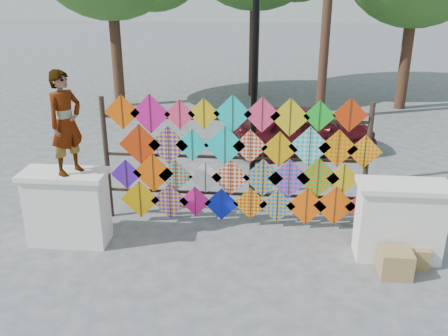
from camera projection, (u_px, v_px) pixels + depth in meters
The scene contains 9 objects.
ground at pixel (230, 242), 8.50m from camera, with size 80.00×80.00×0.00m, color gray.
parapet_left at pixel (67, 207), 8.30m from camera, with size 1.40×0.65×1.28m.
parapet_right at pixel (400, 221), 7.85m from camera, with size 1.40×0.65×1.28m.
kite_rack at pixel (239, 162), 8.72m from camera, with size 4.97×0.24×2.40m.
vendor_woman at pixel (66, 123), 7.75m from camera, with size 0.61×0.40×1.66m, color #99999E.
sedan at pixel (304, 129), 12.51m from camera, with size 1.46×3.62×1.23m, color #4B0D13.
lamppost at pixel (255, 64), 9.34m from camera, with size 0.28×0.28×4.46m.
cardboard_box_near at pixel (395, 263), 7.52m from camera, with size 0.47×0.42×0.42m, color #A0804D.
cardboard_box_far at pixel (414, 256), 7.79m from camera, with size 0.40×0.37×0.33m, color #A0804D.
Camera 1 is at (0.58, -7.42, 4.30)m, focal length 40.00 mm.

